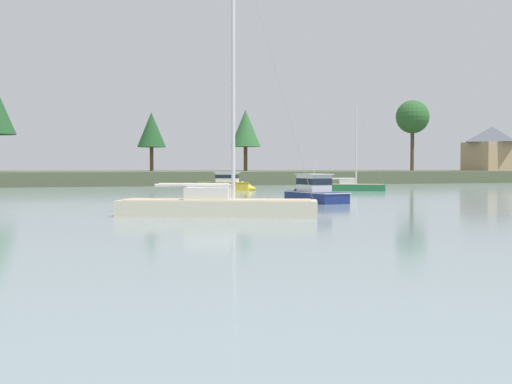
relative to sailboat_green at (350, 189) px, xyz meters
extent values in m
cube|color=#4C563D|center=(-18.65, 49.55, 0.71)|extent=(244.08, 52.95, 1.84)
cube|color=#236B3D|center=(0.01, -0.01, -0.11)|extent=(7.04, 5.00, 1.13)
cube|color=#CCB78E|center=(0.01, -0.01, 0.47)|extent=(6.57, 4.60, 0.04)
cube|color=silver|center=(-0.30, 0.16, 0.71)|extent=(1.91, 1.75, 0.42)
cylinder|color=silver|center=(0.51, -0.28, 4.55)|extent=(0.14, 0.14, 8.11)
cylinder|color=silver|center=(-0.73, 0.40, 1.02)|extent=(2.52, 1.47, 0.11)
cylinder|color=silver|center=(-0.73, 0.40, 1.07)|extent=(2.29, 1.36, 0.14)
cylinder|color=#999999|center=(1.74, -0.97, 4.53)|extent=(2.49, 1.40, 8.07)
cube|color=navy|center=(-12.83, -19.18, -0.04)|extent=(2.43, 5.96, 1.13)
cone|color=navy|center=(-13.07, -16.28, -0.04)|extent=(1.89, 1.77, 1.76)
cube|color=silver|center=(-12.83, -19.18, 0.49)|extent=(2.52, 6.08, 0.05)
cube|color=silver|center=(-12.85, -18.93, 1.12)|extent=(1.75, 2.41, 1.19)
cube|color=#19232D|center=(-12.85, -18.93, 1.24)|extent=(1.78, 2.46, 0.43)
cube|color=beige|center=(-12.85, -18.93, 1.75)|extent=(2.02, 2.71, 0.06)
cylinder|color=silver|center=(-12.85, -18.93, 2.42)|extent=(0.03, 0.03, 1.28)
cube|color=beige|center=(-22.97, -29.50, -0.09)|extent=(10.03, 6.12, 1.36)
cube|color=#CCB78E|center=(-22.97, -29.50, 0.61)|extent=(9.37, 5.62, 0.04)
cube|color=silver|center=(-23.43, -29.30, 0.93)|extent=(2.60, 2.26, 0.59)
cylinder|color=silver|center=(-22.24, -29.81, 7.48)|extent=(0.20, 0.20, 13.69)
cylinder|color=silver|center=(-24.06, -29.02, 1.32)|extent=(3.70, 1.72, 0.16)
cylinder|color=silver|center=(-24.06, -29.02, 1.37)|extent=(3.33, 1.55, 0.14)
cylinder|color=#999999|center=(-20.43, -30.60, 7.45)|extent=(3.66, 1.60, 13.65)
cube|color=gold|center=(-11.98, 6.22, -0.02)|extent=(5.90, 4.38, 1.31)
cone|color=gold|center=(-9.47, 4.79, -0.02)|extent=(2.19, 2.18, 1.59)
cube|color=black|center=(-11.98, 6.22, 0.61)|extent=(6.03, 4.50, 0.05)
cube|color=silver|center=(-11.56, 5.98, 1.16)|extent=(2.67, 2.34, 1.05)
cube|color=#19232D|center=(-11.56, 5.98, 1.26)|extent=(2.72, 2.39, 0.38)
cube|color=beige|center=(-11.56, 5.98, 1.71)|extent=(3.01, 2.68, 0.06)
cylinder|color=silver|center=(-11.56, 5.98, 2.31)|extent=(0.03, 0.03, 1.14)
cylinder|color=brown|center=(4.38, 46.99, 5.08)|extent=(0.66, 0.66, 6.89)
cone|color=#336B38|center=(4.38, 46.99, 9.03)|extent=(5.24, 5.24, 6.41)
cylinder|color=brown|center=(-12.71, 43.17, 4.76)|extent=(0.58, 0.58, 6.26)
cone|color=#235128|center=(-12.71, 43.17, 8.23)|extent=(4.54, 4.54, 5.55)
cylinder|color=brown|center=(36.28, 44.46, 5.94)|extent=(0.67, 0.67, 8.60)
sphere|color=#2D602D|center=(36.28, 44.46, 11.63)|extent=(6.16, 6.16, 6.16)
cube|color=tan|center=(50.09, 39.22, 4.27)|extent=(8.09, 7.93, 5.26)
pyramid|color=#565B66|center=(50.09, 39.22, 8.34)|extent=(8.74, 8.56, 2.88)
camera|label=1|loc=(-32.15, -61.03, 2.23)|focal=46.12mm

